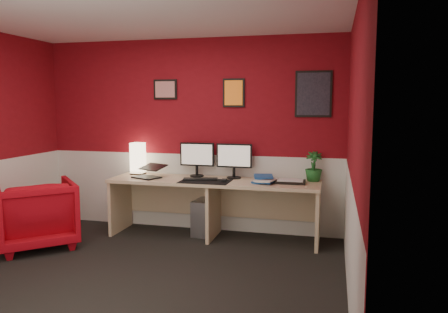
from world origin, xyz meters
TOP-DOWN VIEW (x-y plane):
  - ground at (0.00, 0.00)m, footprint 4.00×3.50m
  - ceiling at (0.00, 0.00)m, footprint 4.00×3.50m
  - wall_back at (0.00, 1.75)m, footprint 4.00×0.01m
  - wall_right at (2.00, 0.00)m, footprint 0.01×3.50m
  - wainscot_back at (0.00, 1.75)m, footprint 4.00×0.01m
  - wainscot_right at (2.00, 0.00)m, footprint 0.01×3.50m
  - desk at (0.42, 1.41)m, footprint 2.60×0.65m
  - shoji_lamp at (-0.68, 1.59)m, footprint 0.16×0.16m
  - laptop at (-0.44, 1.33)m, footprint 0.40×0.35m
  - monitor_left at (0.14, 1.61)m, footprint 0.45×0.06m
  - monitor_right at (0.63, 1.59)m, footprint 0.45×0.06m
  - desk_mat at (0.35, 1.27)m, footprint 0.60×0.38m
  - keyboard at (0.27, 1.34)m, footprint 0.44×0.24m
  - mouse at (0.58, 1.29)m, footprint 0.07×0.11m
  - book_bottom at (0.94, 1.40)m, footprint 0.30×0.36m
  - book_middle at (0.97, 1.37)m, footprint 0.28×0.34m
  - book_top at (0.92, 1.40)m, footprint 0.28×0.34m
  - zen_tray at (1.36, 1.42)m, footprint 0.36×0.26m
  - potted_plant at (1.61, 1.62)m, footprint 0.22×0.22m
  - pc_tower at (0.25, 1.54)m, footprint 0.24×0.47m
  - armchair at (-1.50, 0.57)m, footprint 1.20×1.20m
  - art_left at (-0.33, 1.74)m, footprint 0.32×0.02m
  - art_center at (0.59, 1.74)m, footprint 0.28×0.02m
  - art_right at (1.59, 1.74)m, footprint 0.44×0.02m

SIDE VIEW (x-z plane):
  - ground at x=0.00m, z-range -0.01..0.01m
  - pc_tower at x=0.25m, z-range 0.00..0.45m
  - desk at x=0.42m, z-range 0.00..0.73m
  - armchair at x=-1.50m, z-range 0.00..0.78m
  - wainscot_back at x=0.00m, z-range 0.00..1.00m
  - wainscot_right at x=2.00m, z-range 0.00..1.00m
  - desk_mat at x=0.35m, z-range 0.73..0.74m
  - keyboard at x=0.27m, z-range 0.74..0.75m
  - zen_tray at x=1.36m, z-range 0.73..0.76m
  - book_bottom at x=0.94m, z-range 0.73..0.76m
  - mouse at x=0.58m, z-range 0.74..0.77m
  - book_middle at x=0.97m, z-range 0.76..0.78m
  - book_top at x=0.92m, z-range 0.78..0.81m
  - laptop at x=-0.44m, z-range 0.73..0.95m
  - potted_plant at x=1.61m, z-range 0.73..1.09m
  - shoji_lamp at x=-0.68m, z-range 0.73..1.13m
  - monitor_left at x=0.14m, z-range 0.73..1.31m
  - monitor_right at x=0.63m, z-range 0.73..1.31m
  - wall_back at x=0.00m, z-range 0.00..2.50m
  - wall_right at x=2.00m, z-range 0.00..2.50m
  - art_right at x=1.59m, z-range 1.50..2.06m
  - art_center at x=0.59m, z-range 1.62..1.98m
  - art_left at x=-0.33m, z-range 1.72..1.98m
  - ceiling at x=0.00m, z-range 2.50..2.50m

